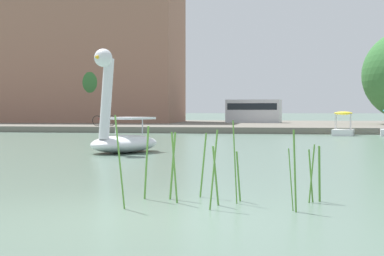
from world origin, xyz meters
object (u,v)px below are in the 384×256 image
Objects in this scene: swan_boat at (122,134)px; bicycle_parked at (104,121)px; tree_willow_overhanging at (98,84)px; parked_van at (254,110)px; pedal_boat_yellow at (343,128)px.

bicycle_parked is at bearing 109.31° from swan_boat.
swan_boat is 20.30m from bicycle_parked.
tree_willow_overhanging reaches higher than parked_van.
pedal_boat_yellow is 16.85m from parked_van.
parked_van is at bearing 84.97° from swan_boat.
tree_willow_overhanging is 13.60m from parked_van.
pedal_boat_yellow is 1.19× the size of bicycle_parked.
parked_van is at bearing 8.37° from tree_willow_overhanging.
swan_boat is 31.32m from tree_willow_overhanging.
pedal_boat_yellow is at bearing 60.44° from swan_boat.
swan_boat is 31.42m from parked_van.
tree_willow_overhanging is at bearing 144.68° from pedal_boat_yellow.
parked_van is (-6.10, 15.67, 1.03)m from pedal_boat_yellow.
parked_van is (2.75, 31.29, 0.79)m from swan_boat.
parked_van is (9.47, 12.14, 0.70)m from bicycle_parked.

